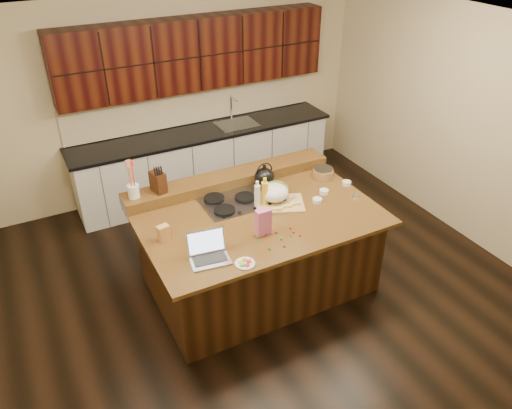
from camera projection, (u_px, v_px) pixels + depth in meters
room at (258, 176)px, 4.85m from camera, size 5.52×5.02×2.72m
island at (258, 249)px, 5.31m from camera, size 2.40×1.60×0.92m
back_ledge at (229, 179)px, 5.57m from camera, size 2.40×0.30×0.12m
cooktop at (245, 199)px, 5.29m from camera, size 0.92×0.52×0.05m
back_counter at (202, 126)px, 6.84m from camera, size 3.70×0.66×2.40m
kettle at (264, 177)px, 5.44m from camera, size 0.23×0.23×0.20m
green_bowl at (276, 189)px, 5.26m from camera, size 0.28×0.28×0.15m
laptop at (208, 251)px, 4.42m from camera, size 0.38×0.32×0.24m
oil_bottle at (265, 194)px, 5.14m from camera, size 0.09×0.09×0.27m
vinegar_bottle at (257, 196)px, 5.12m from camera, size 0.08×0.08×0.25m
wooden_tray at (276, 195)px, 5.21m from camera, size 0.61×0.54×0.20m
ramekin_a at (317, 200)px, 5.25m from camera, size 0.10×0.10×0.04m
ramekin_b at (347, 183)px, 5.56m from camera, size 0.12×0.12×0.04m
ramekin_c at (324, 192)px, 5.40m from camera, size 0.13×0.13×0.04m
strainer_bowl at (323, 173)px, 5.71m from camera, size 0.24×0.24×0.09m
kitchen_timer at (356, 194)px, 5.33m from camera, size 0.09×0.09×0.07m
pink_bag at (263, 222)px, 4.69m from camera, size 0.15×0.08×0.27m
candy_plate at (245, 264)px, 4.37m from camera, size 0.19×0.19×0.01m
package_box at (163, 233)px, 4.65m from camera, size 0.12×0.10×0.15m
utensil_crock at (134, 191)px, 5.08m from camera, size 0.16×0.16×0.14m
knife_block at (158, 182)px, 5.16m from camera, size 0.15×0.20×0.22m
gumdrop_0 at (290, 228)px, 4.83m from camera, size 0.02×0.02×0.02m
gumdrop_1 at (259, 237)px, 4.70m from camera, size 0.02×0.02×0.02m
gumdrop_2 at (276, 232)px, 4.77m from camera, size 0.02×0.02×0.02m
gumdrop_3 at (269, 249)px, 4.55m from camera, size 0.02×0.02×0.02m
gumdrop_4 at (294, 232)px, 4.77m from camera, size 0.02×0.02×0.02m
gumdrop_5 at (281, 239)px, 4.68m from camera, size 0.02×0.02×0.02m
gumdrop_6 at (300, 236)px, 4.73m from camera, size 0.02×0.02×0.02m
gumdrop_7 at (291, 235)px, 4.73m from camera, size 0.02×0.02×0.02m
gumdrop_8 at (284, 246)px, 4.58m from camera, size 0.02×0.02×0.02m
gumdrop_9 at (259, 242)px, 4.63m from camera, size 0.02×0.02×0.02m
gumdrop_10 at (266, 235)px, 4.73m from camera, size 0.02×0.02×0.02m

